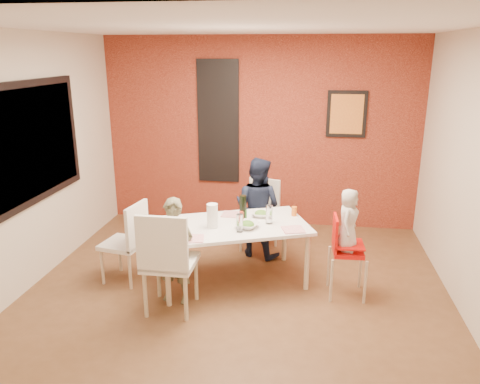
# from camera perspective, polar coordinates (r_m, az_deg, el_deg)

# --- Properties ---
(ground) EXTENTS (4.50, 4.50, 0.00)m
(ground) POSITION_cam_1_polar(r_m,az_deg,el_deg) (5.10, -0.51, -12.35)
(ground) COLOR brown
(ground) RESTS_ON ground
(ceiling) EXTENTS (4.50, 4.50, 0.02)m
(ceiling) POSITION_cam_1_polar(r_m,az_deg,el_deg) (4.45, -0.60, 19.58)
(ceiling) COLOR white
(ceiling) RESTS_ON wall_back
(wall_back) EXTENTS (4.50, 0.02, 2.70)m
(wall_back) POSITION_cam_1_polar(r_m,az_deg,el_deg) (6.78, 2.44, 7.19)
(wall_back) COLOR beige
(wall_back) RESTS_ON ground
(wall_front) EXTENTS (4.50, 0.02, 2.70)m
(wall_front) POSITION_cam_1_polar(r_m,az_deg,el_deg) (2.53, -8.67, -10.20)
(wall_front) COLOR beige
(wall_front) RESTS_ON ground
(wall_left) EXTENTS (0.02, 4.50, 2.70)m
(wall_left) POSITION_cam_1_polar(r_m,az_deg,el_deg) (5.41, -24.83, 3.14)
(wall_left) COLOR beige
(wall_left) RESTS_ON ground
(wall_right) EXTENTS (0.02, 4.50, 2.70)m
(wall_right) POSITION_cam_1_polar(r_m,az_deg,el_deg) (4.80, 27.05, 1.25)
(wall_right) COLOR beige
(wall_right) RESTS_ON ground
(brick_accent_wall) EXTENTS (4.50, 0.02, 2.70)m
(brick_accent_wall) POSITION_cam_1_polar(r_m,az_deg,el_deg) (6.76, 2.42, 7.17)
(brick_accent_wall) COLOR maroon
(brick_accent_wall) RESTS_ON ground
(picture_window_frame) EXTENTS (0.05, 1.70, 1.30)m
(picture_window_frame) POSITION_cam_1_polar(r_m,az_deg,el_deg) (5.52, -23.72, 5.66)
(picture_window_frame) COLOR black
(picture_window_frame) RESTS_ON wall_left
(picture_window_pane) EXTENTS (0.02, 1.55, 1.15)m
(picture_window_pane) POSITION_cam_1_polar(r_m,az_deg,el_deg) (5.51, -23.59, 5.66)
(picture_window_pane) COLOR black
(picture_window_pane) RESTS_ON wall_left
(glassblock_strip) EXTENTS (0.55, 0.03, 1.70)m
(glassblock_strip) POSITION_cam_1_polar(r_m,az_deg,el_deg) (6.81, -2.66, 8.51)
(glassblock_strip) COLOR silver
(glassblock_strip) RESTS_ON wall_back
(glassblock_surround) EXTENTS (0.60, 0.03, 1.76)m
(glassblock_surround) POSITION_cam_1_polar(r_m,az_deg,el_deg) (6.80, -2.66, 8.51)
(glassblock_surround) COLOR black
(glassblock_surround) RESTS_ON wall_back
(art_print_frame) EXTENTS (0.54, 0.03, 0.64)m
(art_print_frame) POSITION_cam_1_polar(r_m,az_deg,el_deg) (6.68, 12.87, 9.25)
(art_print_frame) COLOR black
(art_print_frame) RESTS_ON wall_back
(art_print_canvas) EXTENTS (0.44, 0.01, 0.54)m
(art_print_canvas) POSITION_cam_1_polar(r_m,az_deg,el_deg) (6.66, 12.88, 9.23)
(art_print_canvas) COLOR orange
(art_print_canvas) RESTS_ON wall_back
(dining_table) EXTENTS (1.84, 1.44, 0.68)m
(dining_table) POSITION_cam_1_polar(r_m,az_deg,el_deg) (5.12, -1.01, -4.58)
(dining_table) COLOR white
(dining_table) RESTS_ON ground
(chair_near) EXTENTS (0.49, 0.49, 1.06)m
(chair_near) POSITION_cam_1_polar(r_m,az_deg,el_deg) (4.56, -8.88, -7.95)
(chair_near) COLOR silver
(chair_near) RESTS_ON ground
(chair_far) EXTENTS (0.52, 0.52, 0.91)m
(chair_far) POSITION_cam_1_polar(r_m,az_deg,el_deg) (6.05, 2.60, -2.25)
(chair_far) COLOR white
(chair_far) RESTS_ON ground
(chair_left) EXTENTS (0.49, 0.49, 0.92)m
(chair_left) POSITION_cam_1_polar(r_m,az_deg,el_deg) (5.30, -13.36, -5.50)
(chair_left) COLOR silver
(chair_left) RESTS_ON ground
(high_chair) EXTENTS (0.38, 0.38, 0.87)m
(high_chair) POSITION_cam_1_polar(r_m,az_deg,el_deg) (4.99, 12.58, -6.75)
(high_chair) COLOR red
(high_chair) RESTS_ON ground
(child_near) EXTENTS (0.43, 0.31, 1.10)m
(child_near) POSITION_cam_1_polar(r_m,az_deg,el_deg) (4.80, -7.96, -7.14)
(child_near) COLOR #605E44
(child_near) RESTS_ON ground
(child_far) EXTENTS (0.74, 0.66, 1.26)m
(child_far) POSITION_cam_1_polar(r_m,az_deg,el_deg) (5.79, 2.15, -1.87)
(child_far) COLOR black
(child_far) RESTS_ON ground
(toddler) EXTENTS (0.28, 0.36, 0.65)m
(toddler) POSITION_cam_1_polar(r_m,az_deg,el_deg) (4.88, 13.06, -3.34)
(toddler) COLOR beige
(toddler) RESTS_ON high_chair
(plate_near_left) EXTENTS (0.25, 0.25, 0.01)m
(plate_near_left) POSITION_cam_1_polar(r_m,az_deg,el_deg) (4.73, -5.78, -5.68)
(plate_near_left) COLOR white
(plate_near_left) RESTS_ON dining_table
(plate_far_mid) EXTENTS (0.22, 0.22, 0.01)m
(plate_far_mid) POSITION_cam_1_polar(r_m,az_deg,el_deg) (5.38, -1.03, -2.73)
(plate_far_mid) COLOR silver
(plate_far_mid) RESTS_ON dining_table
(plate_near_right) EXTENTS (0.27, 0.27, 0.01)m
(plate_near_right) POSITION_cam_1_polar(r_m,az_deg,el_deg) (4.97, 6.51, -4.57)
(plate_near_right) COLOR white
(plate_near_right) RESTS_ON dining_table
(plate_far_left) EXTENTS (0.25, 0.25, 0.01)m
(plate_far_left) POSITION_cam_1_polar(r_m,az_deg,el_deg) (5.26, -8.09, -3.38)
(plate_far_left) COLOR white
(plate_far_left) RESTS_ON dining_table
(salad_bowl_a) EXTENTS (0.31, 0.31, 0.06)m
(salad_bowl_a) POSITION_cam_1_polar(r_m,az_deg,el_deg) (4.99, 0.89, -4.05)
(salad_bowl_a) COLOR white
(salad_bowl_a) RESTS_ON dining_table
(salad_bowl_b) EXTENTS (0.23, 0.23, 0.05)m
(salad_bowl_b) POSITION_cam_1_polar(r_m,az_deg,el_deg) (5.33, 2.61, -2.70)
(salad_bowl_b) COLOR white
(salad_bowl_b) RESTS_ON dining_table
(wine_bottle) EXTENTS (0.08, 0.08, 0.29)m
(wine_bottle) POSITION_cam_1_polar(r_m,az_deg,el_deg) (5.16, 0.35, -1.98)
(wine_bottle) COLOR black
(wine_bottle) RESTS_ON dining_table
(wine_glass_a) EXTENTS (0.07, 0.07, 0.19)m
(wine_glass_a) POSITION_cam_1_polar(r_m,az_deg,el_deg) (4.86, -0.05, -3.80)
(wine_glass_a) COLOR white
(wine_glass_a) RESTS_ON dining_table
(wine_glass_b) EXTENTS (0.07, 0.07, 0.21)m
(wine_glass_b) POSITION_cam_1_polar(r_m,az_deg,el_deg) (5.10, 3.58, -2.74)
(wine_glass_b) COLOR white
(wine_glass_b) RESTS_ON dining_table
(paper_towel_roll) EXTENTS (0.12, 0.12, 0.26)m
(paper_towel_roll) POSITION_cam_1_polar(r_m,az_deg,el_deg) (4.97, -3.39, -2.92)
(paper_towel_roll) COLOR white
(paper_towel_roll) RESTS_ON dining_table
(condiment_red) EXTENTS (0.04, 0.04, 0.15)m
(condiment_red) POSITION_cam_1_polar(r_m,az_deg,el_deg) (5.05, 0.16, -3.23)
(condiment_red) COLOR red
(condiment_red) RESTS_ON dining_table
(condiment_green) EXTENTS (0.03, 0.03, 0.13)m
(condiment_green) POSITION_cam_1_polar(r_m,az_deg,el_deg) (5.17, 0.65, -2.85)
(condiment_green) COLOR #2C6A23
(condiment_green) RESTS_ON dining_table
(condiment_brown) EXTENTS (0.03, 0.03, 0.13)m
(condiment_brown) POSITION_cam_1_polar(r_m,az_deg,el_deg) (5.10, 0.30, -3.16)
(condiment_brown) COLOR brown
(condiment_brown) RESTS_ON dining_table
(sippy_cup) EXTENTS (0.06, 0.06, 0.11)m
(sippy_cup) POSITION_cam_1_polar(r_m,az_deg,el_deg) (5.37, 6.61, -2.35)
(sippy_cup) COLOR orange
(sippy_cup) RESTS_ON dining_table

